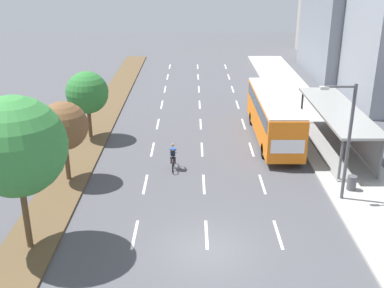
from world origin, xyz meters
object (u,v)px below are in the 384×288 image
(bus, at_px, (275,113))
(streetlight, at_px, (348,135))
(bus_shelter, at_px, (342,125))
(median_tree_nearest, at_px, (18,146))
(trash_bin, at_px, (353,183))
(median_tree_third, at_px, (89,93))
(cyclist, at_px, (175,158))
(median_tree_second, at_px, (65,126))

(bus, height_order, streetlight, streetlight)
(bus_shelter, distance_m, median_tree_nearest, 21.73)
(median_tree_nearest, height_order, streetlight, median_tree_nearest)
(trash_bin, bearing_deg, streetlight, -134.96)
(median_tree_nearest, distance_m, median_tree_third, 14.46)
(median_tree_third, relative_size, trash_bin, 5.83)
(cyclist, height_order, streetlight, streetlight)
(median_tree_nearest, relative_size, median_tree_second, 1.49)
(median_tree_third, xyz_separation_m, trash_bin, (16.74, -8.70, -2.95))
(cyclist, distance_m, streetlight, 10.70)
(bus_shelter, xyz_separation_m, cyclist, (-11.45, -3.29, -1.08))
(cyclist, height_order, trash_bin, cyclist)
(bus, distance_m, median_tree_second, 15.21)
(trash_bin, bearing_deg, median_tree_nearest, -161.20)
(bus, bearing_deg, bus_shelter, -25.60)
(bus, bearing_deg, median_tree_third, 179.22)
(bus, xyz_separation_m, median_tree_second, (-13.43, -7.00, 1.42))
(cyclist, relative_size, median_tree_third, 0.37)
(bus, height_order, trash_bin, bus)
(median_tree_second, bearing_deg, bus_shelter, 15.63)
(median_tree_second, bearing_deg, bus, 27.55)
(bus, distance_m, median_tree_nearest, 19.79)
(bus_shelter, distance_m, streetlight, 8.05)
(median_tree_second, distance_m, trash_bin, 16.95)
(bus_shelter, xyz_separation_m, bus, (-4.28, 2.05, 0.20))
(median_tree_third, bearing_deg, cyclist, -40.92)
(median_tree_second, height_order, trash_bin, median_tree_second)
(median_tree_second, height_order, median_tree_third, median_tree_third)
(streetlight, bearing_deg, cyclist, 155.72)
(median_tree_second, distance_m, streetlight, 15.81)
(bus_shelter, relative_size, median_tree_second, 2.37)
(cyclist, relative_size, trash_bin, 2.14)
(cyclist, height_order, median_tree_third, median_tree_third)
(bus_shelter, bearing_deg, median_tree_third, 172.86)
(bus, bearing_deg, median_tree_second, -152.45)
(cyclist, bearing_deg, trash_bin, -17.05)
(streetlight, relative_size, trash_bin, 7.65)
(bus_shelter, relative_size, trash_bin, 13.46)
(bus_shelter, height_order, bus, bus)
(median_tree_second, bearing_deg, streetlight, -9.28)
(median_tree_second, relative_size, streetlight, 0.74)
(streetlight, height_order, trash_bin, streetlight)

